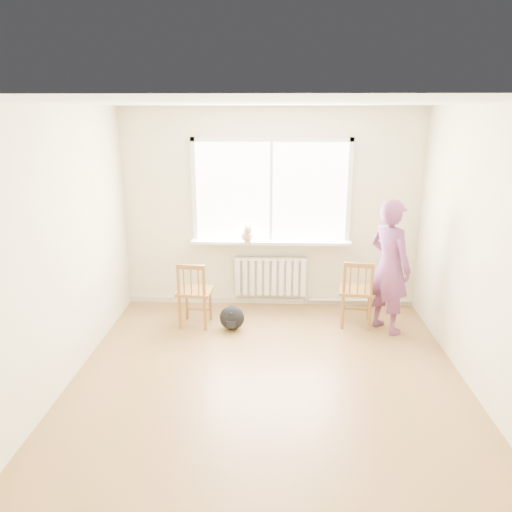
# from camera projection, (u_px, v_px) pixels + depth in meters

# --- Properties ---
(floor) EXTENTS (4.50, 4.50, 0.00)m
(floor) POSITION_uv_depth(u_px,v_px,m) (268.00, 387.00, 4.95)
(floor) COLOR olive
(floor) RESTS_ON ground
(ceiling) EXTENTS (4.50, 4.50, 0.00)m
(ceiling) POSITION_uv_depth(u_px,v_px,m) (270.00, 102.00, 4.20)
(ceiling) COLOR white
(ceiling) RESTS_ON back_wall
(back_wall) EXTENTS (4.00, 0.01, 2.70)m
(back_wall) POSITION_uv_depth(u_px,v_px,m) (271.00, 210.00, 6.73)
(back_wall) COLOR beige
(back_wall) RESTS_ON ground
(window) EXTENTS (2.12, 0.05, 1.42)m
(window) POSITION_uv_depth(u_px,v_px,m) (271.00, 187.00, 6.62)
(window) COLOR white
(window) RESTS_ON back_wall
(windowsill) EXTENTS (2.15, 0.22, 0.04)m
(windowsill) POSITION_uv_depth(u_px,v_px,m) (271.00, 242.00, 6.74)
(windowsill) COLOR white
(windowsill) RESTS_ON back_wall
(radiator) EXTENTS (1.00, 0.12, 0.55)m
(radiator) POSITION_uv_depth(u_px,v_px,m) (270.00, 276.00, 6.90)
(radiator) COLOR white
(radiator) RESTS_ON back_wall
(heating_pipe) EXTENTS (1.40, 0.04, 0.04)m
(heating_pipe) POSITION_uv_depth(u_px,v_px,m) (359.00, 300.00, 6.98)
(heating_pipe) COLOR silver
(heating_pipe) RESTS_ON back_wall
(baseboard) EXTENTS (4.00, 0.03, 0.08)m
(baseboard) POSITION_uv_depth(u_px,v_px,m) (270.00, 301.00, 7.08)
(baseboard) COLOR beige
(baseboard) RESTS_ON ground
(chair_left) EXTENTS (0.46, 0.44, 0.85)m
(chair_left) POSITION_uv_depth(u_px,v_px,m) (194.00, 294.00, 6.24)
(chair_left) COLOR #9C652D
(chair_left) RESTS_ON floor
(chair_right) EXTENTS (0.49, 0.47, 0.88)m
(chair_right) POSITION_uv_depth(u_px,v_px,m) (357.00, 293.00, 6.23)
(chair_right) COLOR #9C652D
(chair_right) RESTS_ON floor
(person) EXTENTS (0.67, 0.72, 1.65)m
(person) POSITION_uv_depth(u_px,v_px,m) (390.00, 267.00, 6.02)
(person) COLOR #AD394B
(person) RESTS_ON floor
(cat) EXTENTS (0.21, 0.40, 0.27)m
(cat) POSITION_uv_depth(u_px,v_px,m) (247.00, 234.00, 6.64)
(cat) COLOR beige
(cat) RESTS_ON windowsill
(backpack) EXTENTS (0.36, 0.30, 0.31)m
(backpack) POSITION_uv_depth(u_px,v_px,m) (232.00, 318.00, 6.21)
(backpack) COLOR black
(backpack) RESTS_ON floor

